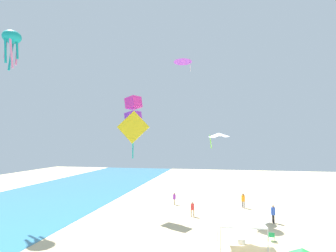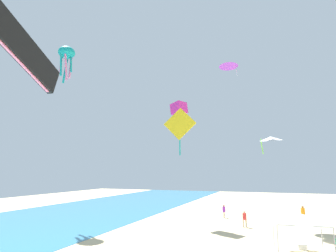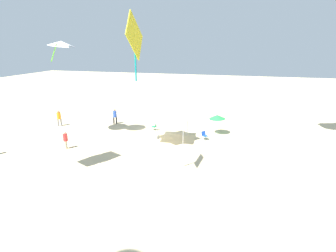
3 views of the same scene
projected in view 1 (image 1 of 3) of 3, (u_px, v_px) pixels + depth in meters
The scene contains 14 objects.
ground at pixel (260, 242), 22.76m from camera, with size 120.00×120.00×0.10m, color beige.
canopy_tent at pixel (240, 218), 21.10m from camera, with size 3.68×3.75×2.79m.
beach_umbrella at pixel (302, 252), 16.01m from camera, with size 1.75×1.74×2.18m.
folding_chair_near_cooler at pixel (272, 236), 22.79m from camera, with size 0.69×0.61×0.82m.
cooler_box at pixel (241, 241), 22.29m from camera, with size 0.51×0.68×0.40m.
person_near_umbrella at pixel (243, 199), 34.38m from camera, with size 0.45×0.45×1.91m.
person_by_tent at pixel (273, 212), 28.00m from camera, with size 0.51×0.45×1.90m.
person_kite_handler at pixel (174, 198), 36.23m from camera, with size 0.43×0.38×1.62m.
person_far_stroller at pixel (192, 208), 30.43m from camera, with size 0.40×0.42×1.70m.
kite_delta_white at pixel (219, 135), 31.88m from camera, with size 2.94×2.90×2.06m.
kite_octopus_teal at pixel (12, 39), 32.61m from camera, with size 2.19×2.19×4.86m.
kite_diamond_yellow at pixel (133, 129), 23.01m from camera, with size 0.49×2.94×4.18m.
kite_delta_purple at pixel (183, 60), 34.80m from camera, with size 2.85×2.83×1.94m.
kite_box_magenta at pixel (133, 110), 32.85m from camera, with size 2.11×2.21×3.46m.
Camera 1 is at (-24.42, 3.29, 8.54)m, focal length 28.26 mm.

